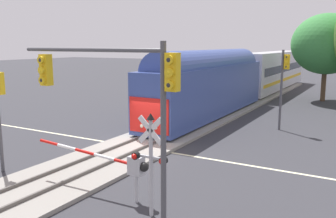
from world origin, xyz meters
TOP-DOWN VIEW (x-y plane):
  - ground_plane at (0.00, 0.00)m, footprint 220.00×220.00m
  - road_centre_stripe at (0.00, 0.00)m, footprint 44.00×0.20m
  - railway_track at (0.00, 0.00)m, footprint 4.40×80.00m
  - commuter_train at (0.00, 20.48)m, footprint 3.04×41.86m
  - crossing_gate_near at (3.56, -6.27)m, footprint 5.62×0.40m
  - crossing_signal_mast at (5.24, -6.99)m, footprint 1.36×0.44m
  - traffic_signal_near_right at (5.32, -8.79)m, footprint 5.59×0.38m
  - traffic_signal_far_side at (6.20, 8.50)m, footprint 0.53×0.38m
  - elm_centre_background at (6.93, 24.26)m, footprint 7.03×7.03m

SIDE VIEW (x-z plane):
  - ground_plane at x=0.00m, z-range 0.00..0.00m
  - road_centre_stripe at x=0.00m, z-range 0.00..0.01m
  - railway_track at x=0.00m, z-range -0.06..0.26m
  - crossing_gate_near at x=3.56m, z-range 0.51..2.34m
  - crossing_signal_mast at x=5.24m, z-range 0.41..4.06m
  - commuter_train at x=0.00m, z-range 0.21..5.37m
  - traffic_signal_far_side at x=6.20m, z-range 0.94..6.48m
  - traffic_signal_near_right at x=5.32m, z-range 1.56..7.57m
  - elm_centre_background at x=6.93m, z-range 1.40..10.43m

